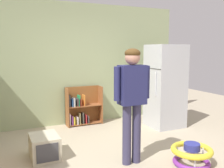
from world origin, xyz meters
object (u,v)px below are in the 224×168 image
object	(u,v)px
standing_person	(132,95)
pet_carrier	(44,147)
bookshelf	(81,108)
baby_walker	(192,154)
refrigerator	(165,86)

from	to	relation	value
standing_person	pet_carrier	world-z (taller)	standing_person
standing_person	bookshelf	bearing A→B (deg)	91.82
baby_walker	pet_carrier	distance (m)	2.23
refrigerator	baby_walker	xyz separation A→B (m)	(-0.78, -1.75, -0.73)
standing_person	pet_carrier	bearing A→B (deg)	148.01
bookshelf	baby_walker	distance (m)	2.75
refrigerator	pet_carrier	size ratio (longest dim) A/B	3.22
standing_person	pet_carrier	xyz separation A→B (m)	(-1.14, 0.71, -0.85)
standing_person	pet_carrier	distance (m)	1.59
refrigerator	bookshelf	size ratio (longest dim) A/B	2.09
refrigerator	standing_person	distance (m)	2.05
bookshelf	pet_carrier	xyz separation A→B (m)	(-1.07, -1.48, -0.19)
bookshelf	standing_person	bearing A→B (deg)	-88.18
bookshelf	baby_walker	xyz separation A→B (m)	(0.84, -2.61, -0.21)
standing_person	baby_walker	xyz separation A→B (m)	(0.77, -0.41, -0.87)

